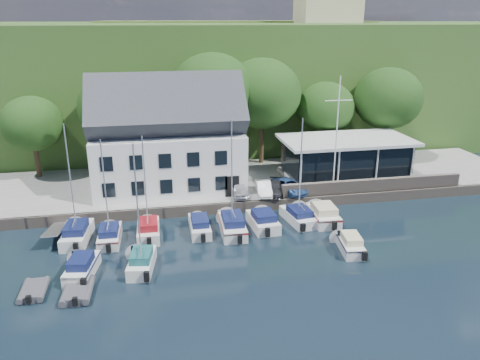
{
  "coord_description": "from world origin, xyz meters",
  "views": [
    {
      "loc": [
        -8.53,
        -27.48,
        16.62
      ],
      "look_at": [
        -1.44,
        9.0,
        3.8
      ],
      "focal_mm": 35.0,
      "sensor_mm": 36.0,
      "label": 1
    }
  ],
  "objects_px": {
    "club_pavilion": "(345,158)",
    "dinghy_0": "(34,289)",
    "car_silver": "(239,189)",
    "boat_r1_0": "(71,184)",
    "flagpole": "(336,136)",
    "car_blue": "(289,186)",
    "boat_r1_5": "(263,219)",
    "harbor_building": "(168,143)",
    "car_white": "(264,188)",
    "dinghy_1": "(78,290)",
    "boat_r2_0": "(82,265)",
    "boat_r2_1": "(138,210)",
    "boat_r1_6": "(300,176)",
    "car_dgrey": "(275,188)",
    "boat_r1_7": "(323,213)",
    "boat_r1_2": "(145,183)",
    "boat_r1_3": "(200,224)",
    "boat_r2_4": "(350,242)",
    "boat_r1_4": "(232,177)",
    "boat_r1_1": "(105,191)"
  },
  "relations": [
    {
      "from": "club_pavilion",
      "to": "dinghy_0",
      "type": "distance_m",
      "value": 31.74
    },
    {
      "from": "car_silver",
      "to": "boat_r1_0",
      "type": "relative_size",
      "value": 0.4
    },
    {
      "from": "flagpole",
      "to": "car_silver",
      "type": "bearing_deg",
      "value": 175.75
    },
    {
      "from": "car_blue",
      "to": "boat_r1_5",
      "type": "distance_m",
      "value": 6.51
    },
    {
      "from": "harbor_building",
      "to": "car_white",
      "type": "relative_size",
      "value": 3.87
    },
    {
      "from": "boat_r1_5",
      "to": "boat_r1_0",
      "type": "bearing_deg",
      "value": 174.73
    },
    {
      "from": "dinghy_1",
      "to": "boat_r1_5",
      "type": "bearing_deg",
      "value": 30.78
    },
    {
      "from": "car_blue",
      "to": "boat_r2_0",
      "type": "height_order",
      "value": "car_blue"
    },
    {
      "from": "car_blue",
      "to": "boat_r2_1",
      "type": "height_order",
      "value": "boat_r2_1"
    },
    {
      "from": "boat_r1_6",
      "to": "harbor_building",
      "type": "bearing_deg",
      "value": 132.51
    },
    {
      "from": "car_silver",
      "to": "car_blue",
      "type": "xyz_separation_m",
      "value": [
        4.86,
        -0.08,
        0.02
      ]
    },
    {
      "from": "boat_r1_5",
      "to": "dinghy_1",
      "type": "bearing_deg",
      "value": -154.92
    },
    {
      "from": "dinghy_1",
      "to": "car_blue",
      "type": "bearing_deg",
      "value": 37.9
    },
    {
      "from": "car_dgrey",
      "to": "boat_r1_6",
      "type": "xyz_separation_m",
      "value": [
        0.94,
        -4.49,
        2.61
      ]
    },
    {
      "from": "car_blue",
      "to": "dinghy_0",
      "type": "bearing_deg",
      "value": -168.83
    },
    {
      "from": "boat_r2_0",
      "to": "boat_r1_7",
      "type": "bearing_deg",
      "value": 25.26
    },
    {
      "from": "boat_r2_1",
      "to": "dinghy_0",
      "type": "distance_m",
      "value": 8.18
    },
    {
      "from": "boat_r1_7",
      "to": "dinghy_1",
      "type": "bearing_deg",
      "value": -154.9
    },
    {
      "from": "car_white",
      "to": "boat_r1_0",
      "type": "distance_m",
      "value": 17.26
    },
    {
      "from": "harbor_building",
      "to": "car_silver",
      "type": "height_order",
      "value": "harbor_building"
    },
    {
      "from": "boat_r1_2",
      "to": "boat_r1_6",
      "type": "distance_m",
      "value": 12.76
    },
    {
      "from": "car_blue",
      "to": "boat_r1_3",
      "type": "height_order",
      "value": "car_blue"
    },
    {
      "from": "boat_r1_2",
      "to": "boat_r1_5",
      "type": "relative_size",
      "value": 1.61
    },
    {
      "from": "boat_r1_0",
      "to": "club_pavilion",
      "type": "bearing_deg",
      "value": 22.95
    },
    {
      "from": "harbor_building",
      "to": "boat_r1_7",
      "type": "distance_m",
      "value": 16.07
    },
    {
      "from": "boat_r2_4",
      "to": "boat_r1_2",
      "type": "bearing_deg",
      "value": 168.2
    },
    {
      "from": "boat_r1_7",
      "to": "club_pavilion",
      "type": "bearing_deg",
      "value": 59.94
    },
    {
      "from": "boat_r1_4",
      "to": "car_silver",
      "type": "bearing_deg",
      "value": 76.07
    },
    {
      "from": "boat_r1_1",
      "to": "dinghy_0",
      "type": "distance_m",
      "value": 8.89
    },
    {
      "from": "boat_r1_6",
      "to": "boat_r2_4",
      "type": "xyz_separation_m",
      "value": [
        2.19,
        -5.83,
        -3.47
      ]
    },
    {
      "from": "flagpole",
      "to": "boat_r1_1",
      "type": "height_order",
      "value": "flagpole"
    },
    {
      "from": "car_white",
      "to": "boat_r2_0",
      "type": "height_order",
      "value": "car_white"
    },
    {
      "from": "boat_r1_6",
      "to": "boat_r2_0",
      "type": "height_order",
      "value": "boat_r1_6"
    },
    {
      "from": "boat_r1_3",
      "to": "boat_r1_4",
      "type": "xyz_separation_m",
      "value": [
        2.64,
        -0.46,
        4.06
      ]
    },
    {
      "from": "club_pavilion",
      "to": "car_blue",
      "type": "bearing_deg",
      "value": -154.06
    },
    {
      "from": "harbor_building",
      "to": "club_pavilion",
      "type": "relative_size",
      "value": 1.09
    },
    {
      "from": "boat_r1_0",
      "to": "boat_r1_2",
      "type": "height_order",
      "value": "boat_r1_0"
    },
    {
      "from": "car_silver",
      "to": "boat_r2_4",
      "type": "bearing_deg",
      "value": -58.79
    },
    {
      "from": "boat_r1_4",
      "to": "dinghy_0",
      "type": "height_order",
      "value": "boat_r1_4"
    },
    {
      "from": "car_silver",
      "to": "boat_r1_6",
      "type": "bearing_deg",
      "value": -47.91
    },
    {
      "from": "car_silver",
      "to": "car_blue",
      "type": "distance_m",
      "value": 4.86
    },
    {
      "from": "boat_r1_1",
      "to": "boat_r1_5",
      "type": "height_order",
      "value": "boat_r1_1"
    },
    {
      "from": "flagpole",
      "to": "boat_r1_5",
      "type": "height_order",
      "value": "flagpole"
    },
    {
      "from": "boat_r1_2",
      "to": "boat_r1_5",
      "type": "height_order",
      "value": "boat_r1_2"
    },
    {
      "from": "car_silver",
      "to": "boat_r1_6",
      "type": "relative_size",
      "value": 0.45
    },
    {
      "from": "boat_r1_4",
      "to": "dinghy_1",
      "type": "xyz_separation_m",
      "value": [
        -11.28,
        -7.42,
        -4.38
      ]
    },
    {
      "from": "boat_r1_4",
      "to": "dinghy_0",
      "type": "distance_m",
      "value": 16.2
    },
    {
      "from": "car_white",
      "to": "boat_r2_4",
      "type": "height_order",
      "value": "car_white"
    },
    {
      "from": "boat_r1_3",
      "to": "boat_r1_4",
      "type": "bearing_deg",
      "value": -9.19
    },
    {
      "from": "flagpole",
      "to": "boat_r1_2",
      "type": "xyz_separation_m",
      "value": [
        -17.44,
        -4.53,
        -1.87
      ]
    }
  ]
}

